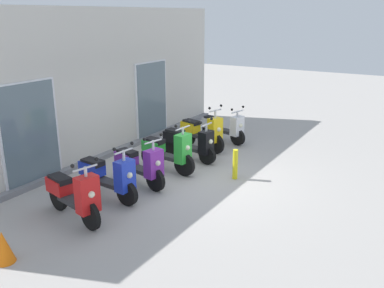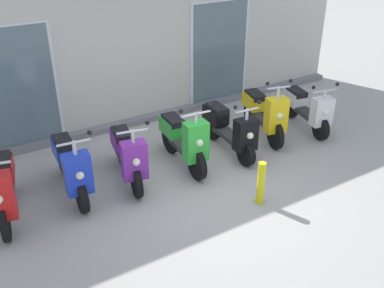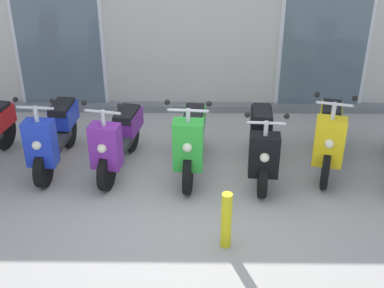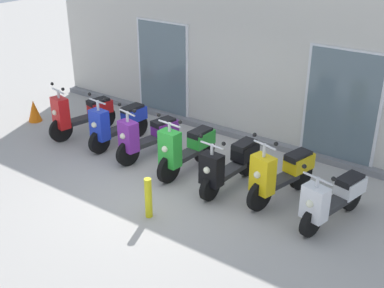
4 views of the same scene
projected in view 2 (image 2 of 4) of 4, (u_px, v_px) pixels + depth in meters
name	position (u px, v px, depth m)	size (l,w,h in m)	color
ground_plane	(205.00, 185.00, 7.22)	(40.00, 40.00, 0.00)	#A8A39E
storefront_facade	(123.00, 34.00, 8.58)	(10.76, 0.50, 3.80)	beige
scooter_red	(2.00, 187.00, 6.23)	(0.67, 1.62, 1.28)	black
scooter_blue	(71.00, 166.00, 6.79)	(0.54, 1.60, 1.26)	black
scooter_purple	(128.00, 154.00, 7.14)	(0.64, 1.55, 1.24)	black
scooter_green	(184.00, 139.00, 7.54)	(0.58, 1.58, 1.29)	black
scooter_black	(229.00, 128.00, 8.01)	(0.54, 1.62, 1.16)	black
scooter_yellow	(264.00, 113.00, 8.53)	(0.69, 1.59, 1.32)	black
scooter_white	(307.00, 108.00, 8.91)	(0.71, 1.56, 1.12)	black
curb_bollard	(261.00, 183.00, 6.62)	(0.12, 0.12, 0.70)	yellow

